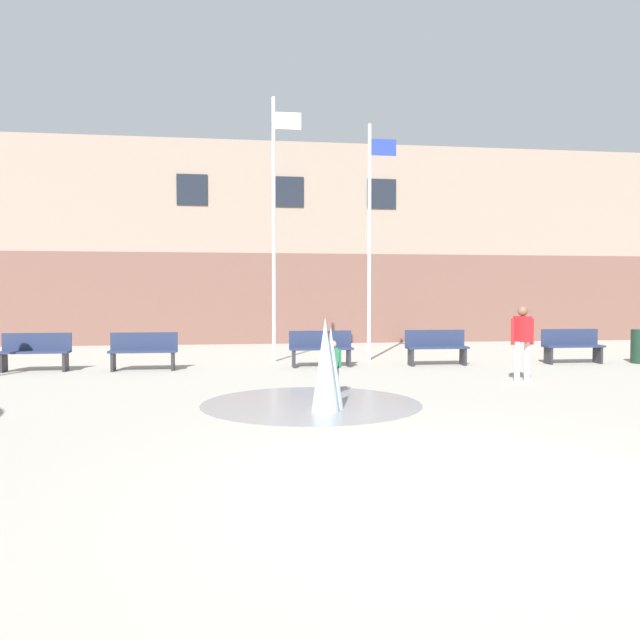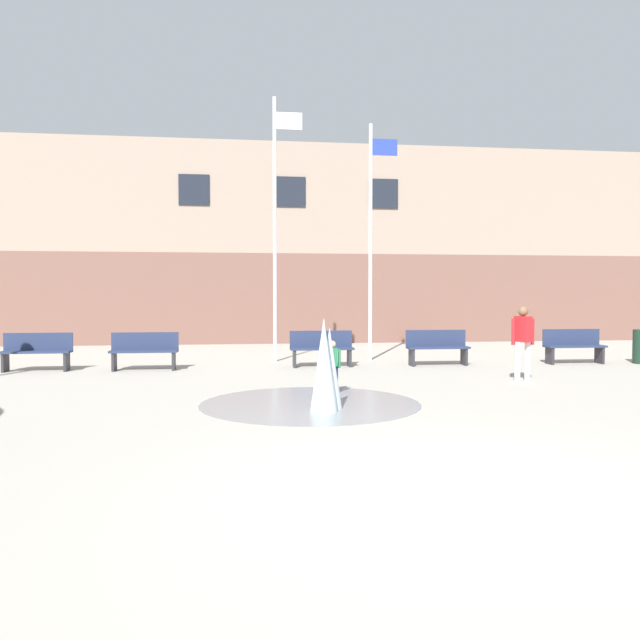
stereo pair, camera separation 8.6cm
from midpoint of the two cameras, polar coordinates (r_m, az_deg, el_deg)
name	(u,v)px [view 1 (the left image)]	position (r m, az deg, el deg)	size (l,w,h in m)	color
ground_plane	(449,491)	(6.14, 11.29, -15.09)	(100.00, 100.00, 0.00)	#9E998E
library_building	(283,249)	(26.23, -3.52, 6.50)	(36.00, 6.05, 7.47)	brown
splash_fountain	(325,373)	(9.98, 0.17, -4.90)	(3.71, 3.71, 1.47)	gray
park_bench_far_left	(35,351)	(16.37, -24.71, -2.61)	(1.60, 0.44, 0.91)	#28282D
park_bench_under_left_flagpole	(144,351)	(15.68, -15.98, -2.70)	(1.60, 0.44, 0.91)	#28282D
park_bench_center	(321,348)	(15.81, -0.07, -2.57)	(1.60, 0.44, 0.91)	#28282D
park_bench_under_right_flagpole	(436,347)	(16.42, 10.44, -2.42)	(1.60, 0.44, 0.91)	#28282D
park_bench_near_trashcan	(572,345)	(17.85, 21.93, -2.17)	(1.60, 0.44, 0.91)	#28282D
child_in_fountain	(333,363)	(11.48, 0.98, -3.93)	(0.31, 0.23, 0.99)	#1E233D
adult_watching	(522,337)	(13.75, 17.84, -1.52)	(0.50, 0.39, 1.59)	silver
flagpole_left	(275,221)	(17.19, -4.29, 8.98)	(0.80, 0.10, 7.16)	silver
flagpole_right	(371,235)	(17.52, 4.51, 7.80)	(0.80, 0.10, 6.53)	silver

